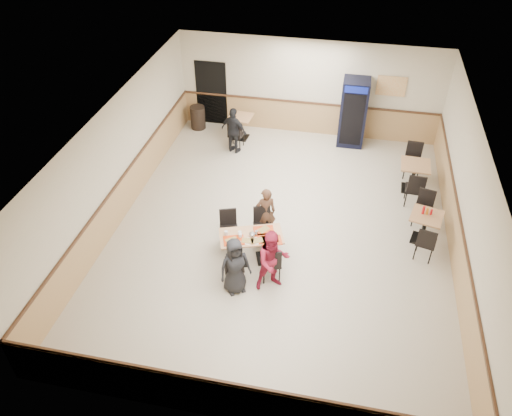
% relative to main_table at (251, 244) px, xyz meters
% --- Properties ---
extents(ground, '(10.00, 10.00, 0.00)m').
position_rel_main_table_xyz_m(ground, '(0.49, 1.16, -0.49)').
color(ground, beige).
rests_on(ground, ground).
extents(room_shell, '(10.00, 10.00, 10.00)m').
position_rel_main_table_xyz_m(room_shell, '(2.26, 3.71, 0.08)').
color(room_shell, silver).
rests_on(room_shell, ground).
extents(main_table, '(1.53, 1.11, 0.74)m').
position_rel_main_table_xyz_m(main_table, '(0.00, 0.00, 0.00)').
color(main_table, black).
rests_on(main_table, ground).
extents(main_chairs, '(1.69, 1.93, 0.94)m').
position_rel_main_table_xyz_m(main_chairs, '(-0.05, -0.02, -0.02)').
color(main_chairs, black).
rests_on(main_chairs, ground).
extents(diner_woman_left, '(0.80, 0.74, 1.37)m').
position_rel_main_table_xyz_m(diner_woman_left, '(-0.14, -0.94, 0.19)').
color(diner_woman_left, black).
rests_on(diner_woman_left, ground).
extents(diner_woman_right, '(0.89, 0.82, 1.48)m').
position_rel_main_table_xyz_m(diner_woman_right, '(0.60, -0.68, 0.25)').
color(diner_woman_right, maroon).
rests_on(diner_woman_right, ground).
extents(diner_man_opposite, '(0.58, 0.49, 1.35)m').
position_rel_main_table_xyz_m(diner_man_opposite, '(0.14, 0.94, 0.18)').
color(diner_man_opposite, '#4E3121').
rests_on(diner_man_opposite, ground).
extents(lone_diner, '(0.90, 0.60, 1.42)m').
position_rel_main_table_xyz_m(lone_diner, '(-1.48, 4.51, 0.22)').
color(lone_diner, black).
rests_on(lone_diner, ground).
extents(tabletop_clutter, '(1.33, 0.91, 0.12)m').
position_rel_main_table_xyz_m(tabletop_clutter, '(0.05, -0.07, 0.27)').
color(tabletop_clutter, red).
rests_on(tabletop_clutter, main_table).
extents(side_table_near, '(0.85, 0.85, 0.75)m').
position_rel_main_table_xyz_m(side_table_near, '(3.83, 1.49, 0.01)').
color(side_table_near, black).
rests_on(side_table_near, ground).
extents(side_table_near_chair_south, '(0.53, 0.53, 0.95)m').
position_rel_main_table_xyz_m(side_table_near_chair_south, '(3.83, 0.89, -0.02)').
color(side_table_near_chair_south, black).
rests_on(side_table_near_chair_south, ground).
extents(side_table_near_chair_north, '(0.53, 0.53, 0.95)m').
position_rel_main_table_xyz_m(side_table_near_chair_north, '(3.83, 2.10, -0.02)').
color(side_table_near_chair_north, black).
rests_on(side_table_near_chair_north, ground).
extents(side_table_far, '(0.78, 0.78, 0.81)m').
position_rel_main_table_xyz_m(side_table_far, '(3.66, 3.57, 0.05)').
color(side_table_far, black).
rests_on(side_table_far, ground).
extents(side_table_far_chair_south, '(0.49, 0.49, 1.03)m').
position_rel_main_table_xyz_m(side_table_far_chair_south, '(3.66, 2.92, 0.02)').
color(side_table_far_chair_south, black).
rests_on(side_table_far_chair_south, ground).
extents(side_table_far_chair_north, '(0.49, 0.49, 1.03)m').
position_rel_main_table_xyz_m(side_table_far_chair_north, '(3.66, 4.22, 0.02)').
color(side_table_far_chair_north, black).
rests_on(side_table_far_chair_north, ground).
extents(condiment_caddy, '(0.23, 0.06, 0.20)m').
position_rel_main_table_xyz_m(condiment_caddy, '(3.80, 1.54, 0.35)').
color(condiment_caddy, red).
rests_on(condiment_caddy, side_table_near).
extents(back_table, '(0.76, 0.76, 0.75)m').
position_rel_main_table_xyz_m(back_table, '(-1.48, 5.36, 0.00)').
color(back_table, black).
rests_on(back_table, ground).
extents(back_table_chair_lone, '(0.48, 0.48, 0.95)m').
position_rel_main_table_xyz_m(back_table_chair_lone, '(-1.48, 4.76, -0.02)').
color(back_table_chair_lone, black).
rests_on(back_table_chair_lone, ground).
extents(pepsi_cooler, '(0.78, 0.79, 2.06)m').
position_rel_main_table_xyz_m(pepsi_cooler, '(1.90, 5.75, 0.54)').
color(pepsi_cooler, black).
rests_on(pepsi_cooler, ground).
extents(trash_bin, '(0.47, 0.47, 0.75)m').
position_rel_main_table_xyz_m(trash_bin, '(-2.98, 5.71, -0.12)').
color(trash_bin, black).
rests_on(trash_bin, ground).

